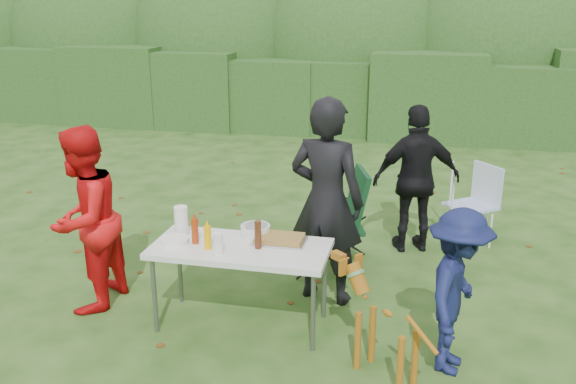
% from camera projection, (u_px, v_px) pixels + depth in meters
% --- Properties ---
extents(ground, '(80.00, 80.00, 0.00)m').
position_uv_depth(ground, '(224.00, 314.00, 5.52)').
color(ground, '#1E4211').
extents(hedge_row, '(22.00, 1.40, 1.70)m').
position_uv_depth(hedge_row, '(344.00, 92.00, 12.70)').
color(hedge_row, '#23471C').
rests_on(hedge_row, ground).
extents(shrub_backdrop, '(20.00, 2.60, 3.20)m').
position_uv_depth(shrub_backdrop, '(354.00, 50.00, 13.96)').
color(shrub_backdrop, '#3D6628').
rests_on(shrub_backdrop, ground).
extents(folding_table, '(1.50, 0.70, 0.74)m').
position_uv_depth(folding_table, '(240.00, 252.00, 5.15)').
color(folding_table, silver).
rests_on(folding_table, ground).
extents(person_cook, '(0.79, 0.61, 1.93)m').
position_uv_depth(person_cook, '(326.00, 202.00, 5.55)').
color(person_cook, black).
rests_on(person_cook, ground).
extents(person_red_jacket, '(0.67, 0.84, 1.69)m').
position_uv_depth(person_red_jacket, '(84.00, 220.00, 5.44)').
color(person_red_jacket, red).
rests_on(person_red_jacket, ground).
extents(person_black_puffy, '(1.05, 0.68, 1.66)m').
position_uv_depth(person_black_puffy, '(417.00, 179.00, 6.70)').
color(person_black_puffy, black).
rests_on(person_black_puffy, ground).
extents(child, '(0.66, 0.92, 1.29)m').
position_uv_depth(child, '(457.00, 292.00, 4.54)').
color(child, '#111844').
rests_on(child, ground).
extents(dog, '(0.89, 0.83, 0.83)m').
position_uv_depth(dog, '(387.00, 329.00, 4.47)').
color(dog, '#8F5613').
rests_on(dog, ground).
extents(camping_chair, '(0.84, 0.84, 1.07)m').
position_uv_depth(camping_chair, '(333.00, 220.00, 6.33)').
color(camping_chair, '#0F391B').
rests_on(camping_chair, ground).
extents(lawn_chair, '(0.74, 0.74, 0.90)m').
position_uv_depth(lawn_chair, '(471.00, 203.00, 7.12)').
color(lawn_chair, '#5A7CCA').
rests_on(lawn_chair, ground).
extents(food_tray, '(0.45, 0.30, 0.02)m').
position_uv_depth(food_tray, '(280.00, 241.00, 5.21)').
color(food_tray, '#B7B7BA').
rests_on(food_tray, folding_table).
extents(focaccia_bread, '(0.40, 0.26, 0.04)m').
position_uv_depth(focaccia_bread, '(280.00, 238.00, 5.21)').
color(focaccia_bread, olive).
rests_on(focaccia_bread, food_tray).
extents(mustard_bottle, '(0.06, 0.06, 0.20)m').
position_uv_depth(mustard_bottle, '(208.00, 238.00, 5.05)').
color(mustard_bottle, '#FFAD00').
rests_on(mustard_bottle, folding_table).
extents(ketchup_bottle, '(0.06, 0.06, 0.22)m').
position_uv_depth(ketchup_bottle, '(195.00, 231.00, 5.16)').
color(ketchup_bottle, '#962E0C').
rests_on(ketchup_bottle, folding_table).
extents(beer_bottle, '(0.06, 0.06, 0.24)m').
position_uv_depth(beer_bottle, '(258.00, 235.00, 5.05)').
color(beer_bottle, '#47230F').
rests_on(beer_bottle, folding_table).
extents(paper_towel_roll, '(0.12, 0.12, 0.26)m').
position_uv_depth(paper_towel_roll, '(181.00, 221.00, 5.34)').
color(paper_towel_roll, white).
rests_on(paper_towel_roll, folding_table).
extents(cup_stack, '(0.08, 0.08, 0.18)m').
position_uv_depth(cup_stack, '(218.00, 244.00, 4.95)').
color(cup_stack, white).
rests_on(cup_stack, folding_table).
extents(pasta_bowl, '(0.26, 0.26, 0.10)m').
position_uv_depth(pasta_bowl, '(255.00, 231.00, 5.33)').
color(pasta_bowl, silver).
rests_on(pasta_bowl, folding_table).
extents(plate_stack, '(0.24, 0.24, 0.05)m').
position_uv_depth(plate_stack, '(174.00, 241.00, 5.18)').
color(plate_stack, white).
rests_on(plate_stack, folding_table).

